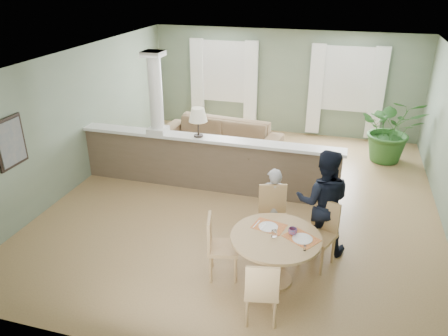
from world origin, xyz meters
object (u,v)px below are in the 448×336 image
(chair_side, at_px, (218,244))
(child_person, at_px, (273,204))
(houseplant, at_px, (392,129))
(dining_table, at_px, (276,245))
(sofa, at_px, (219,140))
(man_person, at_px, (323,202))
(chair_near, at_px, (262,289))
(chair_far_man, at_px, (321,230))
(chair_far_boy, at_px, (273,214))

(chair_side, bearing_deg, child_person, -39.67)
(houseplant, bearing_deg, chair_side, -117.05)
(dining_table, bearing_deg, houseplant, 70.37)
(sofa, relative_size, man_person, 1.69)
(chair_near, height_order, chair_side, chair_side)
(dining_table, bearing_deg, chair_side, -173.65)
(houseplant, bearing_deg, chair_far_man, -105.59)
(chair_far_boy, height_order, chair_side, chair_far_boy)
(dining_table, relative_size, man_person, 0.73)
(dining_table, distance_m, chair_near, 0.85)
(houseplant, distance_m, chair_side, 5.69)
(man_person, bearing_deg, chair_far_boy, 1.90)
(sofa, distance_m, chair_far_man, 4.39)
(chair_far_boy, xyz_separation_m, man_person, (0.74, 0.08, 0.29))
(sofa, relative_size, chair_side, 2.99)
(sofa, xyz_separation_m, chair_side, (1.26, -4.23, 0.11))
(dining_table, relative_size, chair_side, 1.30)
(chair_near, relative_size, man_person, 0.55)
(chair_far_man, bearing_deg, child_person, 172.77)
(chair_far_man, bearing_deg, chair_side, -129.59)
(houseplant, bearing_deg, chair_near, -107.20)
(chair_far_man, relative_size, chair_side, 1.05)
(chair_side, bearing_deg, chair_far_man, -76.25)
(child_person, height_order, man_person, man_person)
(chair_side, bearing_deg, man_person, -65.92)
(chair_far_boy, height_order, chair_far_man, chair_far_boy)
(dining_table, xyz_separation_m, chair_side, (-0.81, -0.09, -0.07))
(houseplant, relative_size, man_person, 0.90)
(child_person, xyz_separation_m, man_person, (0.78, -0.13, 0.22))
(dining_table, bearing_deg, child_person, 102.45)
(chair_far_man, height_order, chair_near, chair_far_man)
(dining_table, bearing_deg, sofa, 116.57)
(sofa, distance_m, man_person, 4.13)
(sofa, xyz_separation_m, dining_table, (2.07, -4.14, 0.18))
(dining_table, xyz_separation_m, child_person, (-0.24, 1.09, 0.03))
(chair_far_man, xyz_separation_m, child_person, (-0.80, 0.46, 0.07))
(chair_far_boy, distance_m, chair_side, 1.16)
(sofa, relative_size, child_person, 2.29)
(dining_table, xyz_separation_m, man_person, (0.54, 0.97, 0.25))
(dining_table, height_order, chair_near, chair_near)
(houseplant, height_order, dining_table, houseplant)
(houseplant, distance_m, chair_near, 6.09)
(sofa, height_order, chair_far_boy, chair_far_boy)
(dining_table, distance_m, chair_far_boy, 0.91)
(dining_table, bearing_deg, chair_far_man, 48.30)
(chair_far_boy, bearing_deg, chair_far_man, -36.34)
(houseplant, distance_m, chair_far_boy, 4.54)
(child_person, bearing_deg, chair_far_boy, 89.07)
(child_person, bearing_deg, chair_near, 83.92)
(houseplant, distance_m, chair_far_man, 4.51)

